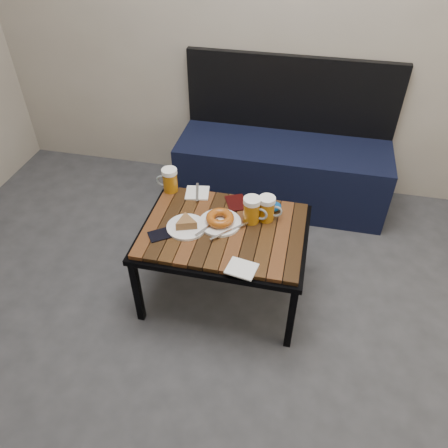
% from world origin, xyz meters
% --- Properties ---
extents(ground, '(4.00, 4.00, 0.00)m').
position_xyz_m(ground, '(0.00, 0.00, 0.00)').
color(ground, '#2D2D30').
rests_on(ground, ground).
extents(bench, '(1.40, 0.50, 0.95)m').
position_xyz_m(bench, '(0.06, 1.76, 0.27)').
color(bench, black).
rests_on(bench, ground).
extents(cafe_table, '(0.84, 0.62, 0.47)m').
position_xyz_m(cafe_table, '(-0.14, 0.81, 0.43)').
color(cafe_table, black).
rests_on(cafe_table, ground).
extents(beer_mug_left, '(0.12, 0.09, 0.14)m').
position_xyz_m(beer_mug_left, '(-0.50, 1.06, 0.54)').
color(beer_mug_left, '#A7640D').
rests_on(beer_mug_left, cafe_table).
extents(beer_mug_centre, '(0.13, 0.10, 0.14)m').
position_xyz_m(beer_mug_centre, '(-0.02, 0.90, 0.54)').
color(beer_mug_centre, '#A7640D').
rests_on(beer_mug_centre, cafe_table).
extents(beer_mug_right, '(0.12, 0.09, 0.14)m').
position_xyz_m(beer_mug_right, '(0.05, 0.93, 0.54)').
color(beer_mug_right, '#A7640D').
rests_on(beer_mug_right, cafe_table).
extents(plate_pie, '(0.20, 0.20, 0.06)m').
position_xyz_m(plate_pie, '(-0.33, 0.77, 0.49)').
color(plate_pie, white).
rests_on(plate_pie, cafe_table).
extents(plate_bagel, '(0.25, 0.26, 0.06)m').
position_xyz_m(plate_bagel, '(-0.17, 0.84, 0.50)').
color(plate_bagel, white).
rests_on(plate_bagel, cafe_table).
extents(napkin_left, '(0.14, 0.17, 0.01)m').
position_xyz_m(napkin_left, '(-0.35, 1.06, 0.48)').
color(napkin_left, white).
rests_on(napkin_left, cafe_table).
extents(napkin_right, '(0.15, 0.13, 0.01)m').
position_xyz_m(napkin_right, '(-0.00, 0.55, 0.48)').
color(napkin_right, white).
rests_on(napkin_right, cafe_table).
extents(passport_navy, '(0.14, 0.13, 0.01)m').
position_xyz_m(passport_navy, '(-0.44, 0.69, 0.47)').
color(passport_navy, black).
rests_on(passport_navy, cafe_table).
extents(passport_burgundy, '(0.15, 0.17, 0.01)m').
position_xyz_m(passport_burgundy, '(-0.12, 1.02, 0.48)').
color(passport_burgundy, black).
rests_on(passport_burgundy, cafe_table).
extents(knit_pouch, '(0.13, 0.10, 0.05)m').
position_xyz_m(knit_pouch, '(0.06, 1.00, 0.50)').
color(knit_pouch, navy).
rests_on(knit_pouch, cafe_table).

